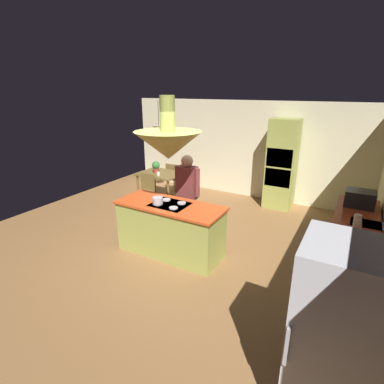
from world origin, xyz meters
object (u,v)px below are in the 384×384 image
refrigerator (337,339)px  canister_flour (356,231)px  chair_by_back_wall (174,176)px  potted_plant_on_table (156,166)px  kitchen_island (170,229)px  microwave_on_counter (360,199)px  chair_facing_island (145,189)px  canister_sugar (357,226)px  canister_tea (357,221)px  dining_table (161,177)px  oven_tower (282,164)px  person_at_island (187,192)px  cooking_pot_on_cooktop (158,201)px

refrigerator → canister_flour: (0.04, 1.91, 0.18)m
chair_by_back_wall → potted_plant_on_table: bearing=80.8°
kitchen_island → microwave_on_counter: bearing=28.0°
chair_facing_island → potted_plant_on_table: bearing=100.2°
refrigerator → chair_facing_island: bearing=145.0°
kitchen_island → canister_sugar: canister_sugar is taller
kitchen_island → canister_sugar: size_ratio=9.59×
canister_tea → dining_table: bearing=161.4°
potted_plant_on_table → canister_sugar: 4.94m
dining_table → chair_by_back_wall: chair_by_back_wall is taller
oven_tower → person_at_island: 2.82m
dining_table → microwave_on_counter: 4.60m
potted_plant_on_table → canister_tea: size_ratio=1.47×
potted_plant_on_table → kitchen_island: bearing=-48.7°
oven_tower → dining_table: bearing=-157.8°
chair_facing_island → canister_sugar: 4.69m
person_at_island → canister_sugar: bearing=-5.4°
person_at_island → oven_tower: bearing=66.1°
canister_tea → microwave_on_counter: (0.00, 0.94, 0.04)m
potted_plant_on_table → canister_flour: (4.65, -1.85, 0.12)m
chair_facing_island → chair_by_back_wall: bearing=90.0°
canister_flour → cooking_pot_on_cooktop: canister_flour is taller
chair_facing_island → canister_sugar: size_ratio=4.35×
oven_tower → cooking_pot_on_cooktop: bearing=-110.5°
refrigerator → person_at_island: size_ratio=1.04×
kitchen_island → oven_tower: oven_tower is taller
canister_sugar → kitchen_island: bearing=-172.2°
person_at_island → cooking_pot_on_cooktop: person_at_island is taller
kitchen_island → cooking_pot_on_cooktop: size_ratio=10.67×
kitchen_island → cooking_pot_on_cooktop: cooking_pot_on_cooktop is taller
canister_flour → dining_table: bearing=157.4°
oven_tower → potted_plant_on_table: 3.14m
person_at_island → canister_flour: bearing=-9.0°
kitchen_island → dining_table: 2.71m
oven_tower → canister_tea: (1.74, -2.68, -0.05)m
canister_tea → cooking_pot_on_cooktop: canister_tea is taller
refrigerator → chair_by_back_wall: 6.34m
microwave_on_counter → refrigerator: bearing=-90.7°
dining_table → canister_sugar: (4.54, -1.71, 0.38)m
canister_tea → microwave_on_counter: microwave_on_counter is taller
person_at_island → microwave_on_counter: (2.88, 0.85, 0.12)m
dining_table → potted_plant_on_table: size_ratio=3.57×
oven_tower → canister_flour: bearing=-60.2°
person_at_island → canister_sugar: 2.90m
canister_flour → chair_facing_island: bearing=164.7°
microwave_on_counter → cooking_pot_on_cooktop: 3.42m
person_at_island → canister_flour: 2.92m
canister_sugar → cooking_pot_on_cooktop: size_ratio=1.11×
oven_tower → dining_table: (-2.80, -1.14, -0.43)m
dining_table → chair_facing_island: bearing=-90.0°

